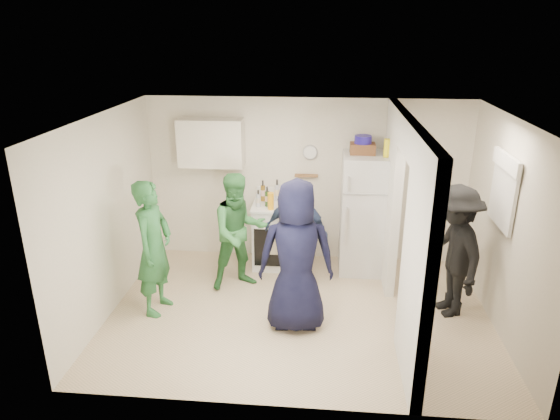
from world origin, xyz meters
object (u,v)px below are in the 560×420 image
Objects in this scene: person_denim at (296,233)px; person_nook at (454,251)px; wicker_basket at (363,149)px; person_navy at (296,257)px; blue_bowl at (363,139)px; person_green_left at (154,248)px; person_green_center at (239,232)px; yellow_cup_stack_top at (387,148)px; stove at (280,235)px; fridge at (366,214)px.

person_nook is at bearing 0.09° from person_denim.
person_navy is at bearing -116.05° from wicker_basket.
wicker_basket is 1.46× the size of blue_bowl.
person_nook is at bearing -170.00° from person_navy.
person_green_left is 1.19m from person_green_center.
person_denim is 0.84× the size of person_navy.
blue_bowl is 0.96× the size of yellow_cup_stack_top.
wicker_basket is (1.16, 0.02, 1.35)m from stove.
stove is 1.88m from blue_bowl.
blue_bowl is at bearing 50.67° from person_denim.
fridge is at bearing -26.57° from wicker_basket.
blue_bowl is at bearing -51.48° from person_green_left.
person_navy is at bearing -75.00° from person_green_center.
fridge reaches higher than person_green_center.
yellow_cup_stack_top reaches higher than person_navy.
yellow_cup_stack_top is (1.48, -0.13, 1.40)m from stove.
person_nook is at bearing -48.64° from fridge.
person_green_center is (-1.98, -0.59, -1.07)m from yellow_cup_stack_top.
yellow_cup_stack_top is 1.66m from person_nook.
wicker_basket is 2.08m from person_green_center.
person_green_left is at bearing -137.28° from person_denim.
wicker_basket is 0.21× the size of person_nook.
person_green_left is (-1.45, -1.45, 0.38)m from stove.
wicker_basket is 1.89m from person_nook.
person_denim is at bearing -150.44° from fridge.
person_navy is at bearing -126.73° from yellow_cup_stack_top.
person_navy reaches higher than person_nook.
person_nook is (1.00, -1.13, -0.04)m from fridge.
stove is 2.08m from person_green_left.
person_green_left is 1.80m from person_navy.
blue_bowl is at bearing -2.76° from person_green_center.
person_denim is at bearing -145.50° from wicker_basket.
stove is at bearing -83.03° from person_navy.
person_navy is 1.10× the size of person_nook.
person_green_center reaches higher than stove.
person_denim is (1.72, 0.86, -0.09)m from person_green_left.
yellow_cup_stack_top is at bearing -131.24° from person_navy.
yellow_cup_stack_top is (0.32, -0.15, -0.08)m from blue_bowl.
person_denim is at bearing -145.50° from blue_bowl.
person_nook is at bearing -53.04° from yellow_cup_stack_top.
person_navy reaches higher than fridge.
blue_bowl reaches higher than person_navy.
yellow_cup_stack_top is 1.71m from person_denim.
blue_bowl is 2.15m from person_green_center.
person_green_center is at bearing -158.52° from fridge.
stove is 0.59× the size of person_green_center.
blue_bowl reaches higher than fridge.
person_green_center is at bearing -43.39° from person_green_left.
wicker_basket reaches higher than person_green_center.
wicker_basket is 0.13m from blue_bowl.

